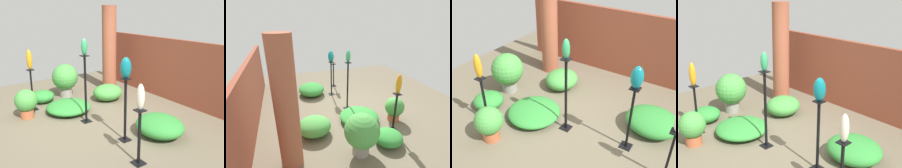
# 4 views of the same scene
# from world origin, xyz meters

# --- Properties ---
(ground_plane) EXTENTS (8.00, 8.00, 0.00)m
(ground_plane) POSITION_xyz_m (0.00, 0.00, 0.00)
(ground_plane) COLOR #6B604C
(brick_wall_back) EXTENTS (5.60, 0.12, 1.67)m
(brick_wall_back) POSITION_xyz_m (0.00, 2.46, 0.84)
(brick_wall_back) COLOR brown
(brick_wall_back) RESTS_ON ground
(brick_pillar) EXTENTS (0.42, 0.42, 2.52)m
(brick_pillar) POSITION_xyz_m (-1.75, 1.62, 1.26)
(brick_pillar) COLOR #9E5138
(brick_pillar) RESTS_ON ground
(pedestal_amber) EXTENTS (0.20, 0.20, 1.03)m
(pedestal_amber) POSITION_xyz_m (-1.45, -0.90, 0.47)
(pedestal_amber) COLOR black
(pedestal_amber) RESTS_ON ground
(pedestal_teal) EXTENTS (0.20, 0.20, 1.24)m
(pedestal_teal) POSITION_xyz_m (1.10, -0.00, 0.57)
(pedestal_teal) COLOR black
(pedestal_teal) RESTS_ON ground
(pedestal_jade) EXTENTS (0.20, 0.20, 1.50)m
(pedestal_jade) POSITION_xyz_m (-0.07, -0.18, 0.69)
(pedestal_jade) COLOR black
(pedestal_jade) RESTS_ON ground
(art_vase_amber) EXTENTS (0.14, 0.13, 0.48)m
(art_vase_amber) POSITION_xyz_m (-1.45, -0.90, 1.27)
(art_vase_amber) COLOR orange
(art_vase_amber) RESTS_ON pedestal_amber
(art_vase_ivory) EXTENTS (0.14, 0.13, 0.42)m
(art_vase_ivory) POSITION_xyz_m (1.86, -0.31, 1.15)
(art_vase_ivory) COLOR beige
(art_vase_ivory) RESTS_ON pedestal_ivory
(art_vase_teal) EXTENTS (0.20, 0.20, 0.38)m
(art_vase_teal) POSITION_xyz_m (1.10, -0.00, 1.43)
(art_vase_teal) COLOR #0F727A
(art_vase_teal) RESTS_ON pedestal_teal
(art_vase_jade) EXTENTS (0.13, 0.13, 0.36)m
(art_vase_jade) POSITION_xyz_m (-0.07, -0.18, 1.68)
(art_vase_jade) COLOR #2D9356
(art_vase_jade) RESTS_ON pedestal_jade
(potted_plant_front_left) EXTENTS (0.73, 0.73, 0.94)m
(potted_plant_front_left) POSITION_xyz_m (-1.93, 0.23, 0.54)
(potted_plant_front_left) COLOR gray
(potted_plant_front_left) RESTS_ON ground
(potted_plant_mid_left) EXTENTS (0.52, 0.52, 0.68)m
(potted_plant_mid_left) POSITION_xyz_m (-1.06, -1.18, 0.38)
(potted_plant_mid_left) COLOR #B25B38
(potted_plant_mid_left) RESTS_ON ground
(foliage_bed_east) EXTENTS (1.02, 0.91, 0.40)m
(foliage_bed_east) POSITION_xyz_m (1.33, 0.70, 0.20)
(foliage_bed_east) COLOR #338C38
(foliage_bed_east) RESTS_ON ground
(foliage_bed_west) EXTENTS (0.63, 0.64, 0.32)m
(foliage_bed_west) POSITION_xyz_m (-1.84, -0.51, 0.16)
(foliage_bed_west) COLOR #338C38
(foliage_bed_west) RESTS_ON ground
(foliage_bed_center) EXTENTS (1.06, 1.07, 0.27)m
(foliage_bed_center) POSITION_xyz_m (-0.79, -0.25, 0.14)
(foliage_bed_center) COLOR #338C38
(foliage_bed_center) RESTS_ON ground
(foliage_bed_rear) EXTENTS (0.75, 0.82, 0.43)m
(foliage_bed_rear) POSITION_xyz_m (-0.98, 1.03, 0.22)
(foliage_bed_rear) COLOR #479942
(foliage_bed_rear) RESTS_ON ground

